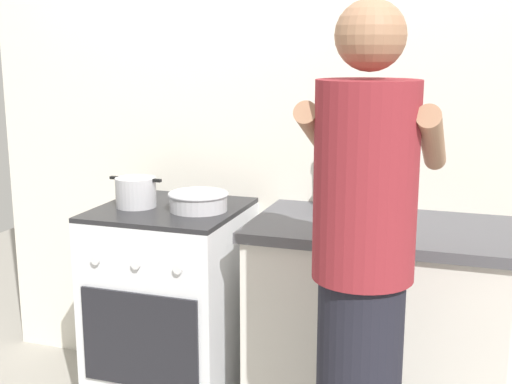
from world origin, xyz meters
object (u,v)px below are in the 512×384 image
spice_bottle (381,214)px  stove_range (172,307)px  mixing_bowl (198,200)px  utensil_crock (335,186)px  person (362,290)px  pot (136,192)px

spice_bottle → stove_range: bearing=-179.0°
mixing_bowl → spice_bottle: 0.76m
utensil_crock → spice_bottle: 0.29m
stove_range → mixing_bowl: (0.14, -0.01, 0.49)m
stove_range → person: (0.94, -0.63, 0.41)m
person → stove_range: bearing=146.1°
utensil_crock → spice_bottle: size_ratio=3.87×
mixing_bowl → person: 1.01m
stove_range → person: size_ratio=0.53×
pot → utensil_crock: size_ratio=0.76×
person → mixing_bowl: bearing=142.1°
stove_range → person: person is taller
pot → mixing_bowl: pot is taller
stove_range → utensil_crock: (0.67, 0.20, 0.55)m
stove_range → utensil_crock: utensil_crock is taller
stove_range → spice_bottle: 1.02m
utensil_crock → person: bearing=-72.4°
stove_range → spice_bottle: size_ratio=11.03×
utensil_crock → person: 0.88m
utensil_crock → person: size_ratio=0.19×
stove_range → mixing_bowl: size_ratio=3.52×
utensil_crock → spice_bottle: (0.22, -0.18, -0.06)m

